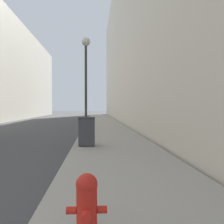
# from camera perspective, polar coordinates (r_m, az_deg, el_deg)

# --- Properties ---
(sidewalk_right) EXTENTS (3.43, 60.00, 0.15)m
(sidewalk_right) POSITION_cam_1_polar(r_m,az_deg,el_deg) (20.13, -1.54, -3.50)
(sidewalk_right) COLOR #9E998E
(sidewalk_right) RESTS_ON ground
(building_right_stone) EXTENTS (12.00, 60.00, 19.10)m
(building_right_stone) POSITION_cam_1_polar(r_m,az_deg,el_deg) (30.37, 13.32, 16.10)
(building_right_stone) COLOR beige
(building_right_stone) RESTS_ON ground
(fire_hydrant) EXTENTS (0.49, 0.38, 0.77)m
(fire_hydrant) POSITION_cam_1_polar(r_m,az_deg,el_deg) (3.21, -5.79, -20.10)
(fire_hydrant) COLOR red
(fire_hydrant) RESTS_ON sidewalk_right
(trash_bin) EXTENTS (0.66, 0.59, 1.16)m
(trash_bin) POSITION_cam_1_polar(r_m,az_deg,el_deg) (10.14, -5.79, -4.35)
(trash_bin) COLOR #3D3D42
(trash_bin) RESTS_ON sidewalk_right
(lamppost) EXTENTS (0.48, 0.48, 5.37)m
(lamppost) POSITION_cam_1_polar(r_m,az_deg,el_deg) (13.95, -6.00, 9.77)
(lamppost) COLOR #2D332D
(lamppost) RESTS_ON sidewalk_right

